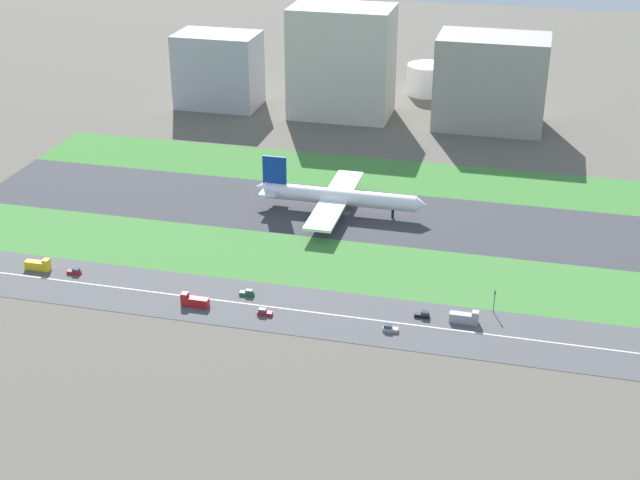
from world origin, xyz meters
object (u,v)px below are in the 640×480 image
at_px(fuel_tank_centre, 494,85).
at_px(office_tower, 491,82).
at_px(car_1, 247,293).
at_px(car_2, 264,312).
at_px(car_0, 390,328).
at_px(truck_2, 465,318).
at_px(traffic_light, 494,300).
at_px(car_3, 423,315).
at_px(truck_1, 194,301).
at_px(hangar_building, 342,62).
at_px(truck_0, 39,265).
at_px(car_4, 75,272).
at_px(airliner, 336,197).
at_px(terminal_building, 218,70).
at_px(fuel_tank_west, 428,79).

bearing_deg(fuel_tank_centre, office_tower, -89.30).
bearing_deg(car_1, car_2, -49.75).
height_order(car_0, car_2, same).
relative_size(truck_2, traffic_light, 1.17).
relative_size(car_3, office_tower, 0.09).
xyz_separation_m(truck_1, hangar_building, (1.70, 192.00, 24.38)).
bearing_deg(truck_1, office_tower, -110.55).
distance_m(truck_0, car_4, 12.75).
bearing_deg(car_0, hangar_building, -73.24).
bearing_deg(airliner, traffic_light, -44.06).
distance_m(truck_2, terminal_building, 230.40).
distance_m(hangar_building, office_tower, 70.46).
xyz_separation_m(car_2, office_tower, (50.04, 192.00, 20.23)).
xyz_separation_m(hangar_building, office_tower, (70.29, 0.00, -4.90)).
distance_m(airliner, truck_0, 107.41).
relative_size(car_4, terminal_building, 0.11).
bearing_deg(airliner, car_4, -135.95).
relative_size(truck_0, car_2, 1.91).
bearing_deg(car_0, fuel_tank_west, -84.63).
bearing_deg(car_4, truck_0, -180.00).
relative_size(car_3, fuel_tank_west, 0.21).
distance_m(car_2, car_1, 13.10).
bearing_deg(fuel_tank_centre, truck_2, -87.88).
height_order(truck_0, hangar_building, hangar_building).
relative_size(car_2, terminal_building, 0.11).
bearing_deg(truck_1, terminal_building, -72.51).
relative_size(traffic_light, office_tower, 0.14).
relative_size(truck_1, fuel_tank_centre, 0.48).
distance_m(truck_0, office_tower, 224.21).
height_order(fuel_tank_west, fuel_tank_centre, fuel_tank_west).
bearing_deg(car_1, fuel_tank_centre, 75.68).
xyz_separation_m(airliner, traffic_light, (62.00, -60.01, -1.94)).
height_order(car_4, car_3, same).
height_order(truck_1, traffic_light, traffic_light).
distance_m(airliner, truck_2, 87.15).
height_order(truck_1, truck_2, same).
bearing_deg(airliner, fuel_tank_centre, 73.89).
distance_m(airliner, car_1, 69.26).
relative_size(truck_2, office_tower, 0.17).
relative_size(car_1, car_3, 1.00).
bearing_deg(car_3, car_1, 180.00).
xyz_separation_m(traffic_light, hangar_building, (-85.82, 174.01, 21.76)).
relative_size(car_1, terminal_building, 0.11).
height_order(airliner, truck_1, airliner).
bearing_deg(truck_0, truck_2, 0.00).
distance_m(hangar_building, fuel_tank_centre, 85.19).
xyz_separation_m(car_0, car_3, (8.02, 10.00, 0.00)).
bearing_deg(car_4, fuel_tank_west, 70.13).
relative_size(truck_1, traffic_light, 1.17).
relative_size(truck_1, hangar_building, 0.16).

